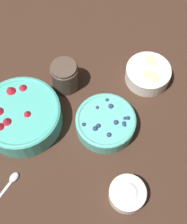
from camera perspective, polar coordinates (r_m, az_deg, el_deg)
ground_plane at (r=0.96m, az=-1.65°, el=-2.62°), size 4.00×4.00×0.00m
bowl_strawberries at (r=0.95m, az=-13.13°, el=-0.56°), size 0.24×0.24×0.10m
bowl_blueberries at (r=0.93m, az=2.23°, el=-1.81°), size 0.18×0.18×0.06m
bowl_bananas at (r=1.03m, az=9.94°, el=7.03°), size 0.14×0.14×0.06m
bowl_cream at (r=0.87m, az=6.23°, el=-14.59°), size 0.10×0.10×0.05m
jar_chocolate at (r=1.00m, az=-5.24°, el=6.42°), size 0.09×0.09×0.10m
spoon at (r=0.92m, az=-15.34°, el=-12.74°), size 0.08×0.13×0.01m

